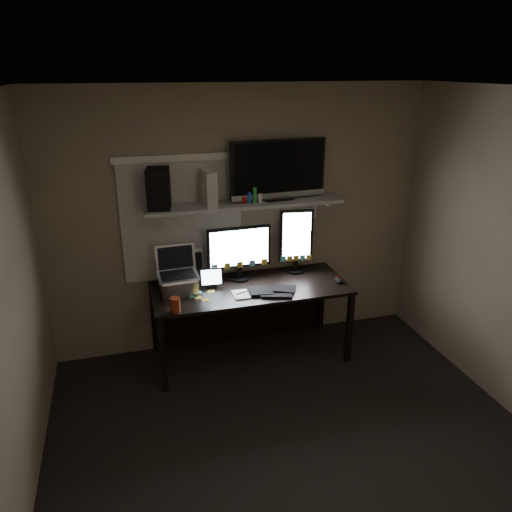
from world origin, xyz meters
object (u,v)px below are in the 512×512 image
object	(u,v)px
monitor_portrait	(296,241)
cup	(175,305)
keyboard	(273,291)
tablet	(211,278)
laptop	(178,271)
mouse	(339,280)
game_console	(209,188)
desk	(247,298)
speaker	(159,189)
monitor_landscape	(239,253)
tv	(278,170)

from	to	relation	value
monitor_portrait	cup	bearing A→B (deg)	-149.35
keyboard	tablet	distance (m)	0.58
laptop	cup	distance (m)	0.40
mouse	game_console	bearing A→B (deg)	166.95
desk	monitor_portrait	xyz separation A→B (m)	(0.52, 0.11, 0.50)
tablet	game_console	distance (m)	0.81
cup	speaker	world-z (taller)	speaker
monitor_portrait	cup	size ratio (longest dim) A/B	5.24
cup	speaker	xyz separation A→B (m)	(-0.03, 0.50, 0.86)
laptop	tablet	bearing A→B (deg)	1.39
tablet	game_console	size ratio (longest dim) A/B	0.71
tablet	speaker	world-z (taller)	speaker
laptop	desk	bearing A→B (deg)	2.13
cup	game_console	world-z (taller)	game_console
monitor_landscape	tv	size ratio (longest dim) A/B	0.67
monitor_landscape	monitor_portrait	bearing A→B (deg)	1.39
laptop	tv	xyz separation A→B (m)	(0.97, 0.16, 0.82)
desk	monitor_portrait	world-z (taller)	monitor_portrait
monitor_portrait	game_console	size ratio (longest dim) A/B	2.09
monitor_portrait	game_console	bearing A→B (deg)	-169.33
tablet	cup	bearing A→B (deg)	-128.42
keyboard	speaker	distance (m)	1.34
monitor_landscape	game_console	xyz separation A→B (m)	(-0.27, -0.02, 0.64)
tablet	game_console	xyz separation A→B (m)	(0.03, 0.10, 0.81)
keyboard	game_console	bearing A→B (deg)	161.47
mouse	monitor_landscape	bearing A→B (deg)	161.63
keyboard	speaker	world-z (taller)	speaker
cup	desk	bearing A→B (deg)	30.56
tv	game_console	distance (m)	0.65
monitor_landscape	mouse	distance (m)	0.97
desk	keyboard	bearing A→B (deg)	-60.65
monitor_landscape	laptop	world-z (taller)	monitor_landscape
keyboard	monitor_portrait	bearing A→B (deg)	64.90
monitor_landscape	game_console	world-z (taller)	game_console
monitor_landscape	speaker	size ratio (longest dim) A/B	1.75
desk	keyboard	distance (m)	0.38
desk	laptop	xyz separation A→B (m)	(-0.65, -0.06, 0.38)
monitor_landscape	game_console	bearing A→B (deg)	-177.91
mouse	keyboard	bearing A→B (deg)	-174.63
tv	tablet	bearing A→B (deg)	-172.73
mouse	cup	bearing A→B (deg)	-171.34
keyboard	cup	world-z (taller)	cup
laptop	monitor_landscape	bearing A→B (deg)	9.91
desk	tv	bearing A→B (deg)	16.50
desk	tv	distance (m)	1.24
mouse	tv	size ratio (longest dim) A/B	0.12
laptop	cup	bearing A→B (deg)	-105.07
game_console	cup	bearing A→B (deg)	-134.48
keyboard	tablet	world-z (taller)	tablet
monitor_portrait	tv	distance (m)	0.73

